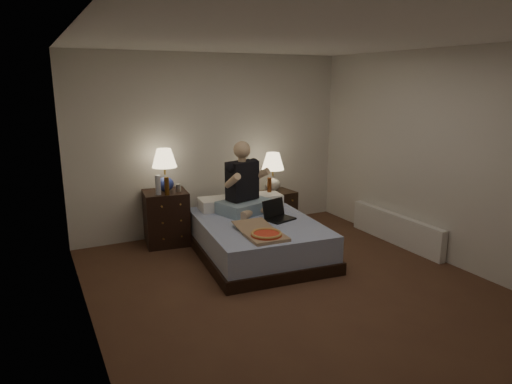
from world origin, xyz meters
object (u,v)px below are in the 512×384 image
lamp_right (273,172)px  radiator (396,229)px  bed (257,238)px  nightstand_right (278,211)px  soda_can (179,188)px  beer_bottle_right (269,186)px  pizza_box (266,235)px  beer_bottle_left (167,186)px  laptop (280,211)px  lamp_left (165,170)px  nightstand_left (166,218)px  person (245,178)px  water_bottle (158,185)px

lamp_right → radiator: bearing=-47.4°
radiator → bed: bearing=166.5°
nightstand_right → soda_can: (-1.46, 0.06, 0.48)m
beer_bottle_right → pizza_box: beer_bottle_right is taller
pizza_box → beer_bottle_left: bearing=120.7°
beer_bottle_left → laptop: 1.46m
bed → pizza_box: size_ratio=2.37×
laptop → nightstand_right: bearing=46.1°
lamp_left → beer_bottle_right: lamp_left is taller
nightstand_left → lamp_right: bearing=3.2°
lamp_right → soda_can: size_ratio=5.60×
person → lamp_right: bearing=17.5°
beer_bottle_right → beer_bottle_left: bearing=179.3°
soda_can → radiator: soda_can is taller
bed → radiator: bed is taller
beer_bottle_right → radiator: 1.81m
soda_can → lamp_left: bearing=142.8°
bed → soda_can: (-0.73, 0.85, 0.54)m
water_bottle → soda_can: 0.29m
beer_bottle_left → nightstand_right: bearing=1.6°
nightstand_right → beer_bottle_right: 0.44m
lamp_right → pizza_box: (-0.88, -1.45, -0.36)m
pizza_box → lamp_right: bearing=62.0°
nightstand_right → lamp_left: lamp_left is taller
water_bottle → radiator: water_bottle is taller
radiator → nightstand_left: bearing=153.3°
nightstand_right → beer_bottle_left: (-1.64, -0.05, 0.55)m
water_bottle → pizza_box: 1.67m
lamp_right → soda_can: lamp_right is taller
person → beer_bottle_left: bearing=144.3°
beer_bottle_left → radiator: size_ratio=0.14×
lamp_right → radiator: (1.18, -1.28, -0.65)m
lamp_left → lamp_right: bearing=-4.5°
soda_can → person: bearing=-30.8°
lamp_right → bed: bearing=-128.9°
laptop → radiator: laptop is taller
water_bottle → bed: bearing=-38.8°
bed → nightstand_left: bearing=139.1°
lamp_left → radiator: 3.16m
pizza_box → radiator: (2.06, 0.17, -0.29)m
nightstand_left → person: bearing=-23.6°
bed → lamp_left: 1.50m
nightstand_left → nightstand_right: bearing=1.5°
nightstand_left → lamp_left: bearing=59.9°
lamp_left → soda_can: bearing=-37.2°
lamp_left → laptop: bearing=-42.7°
lamp_right → beer_bottle_left: size_ratio=2.43×
lamp_right → laptop: (-0.40, -0.93, -0.28)m
bed → person: bearing=92.6°
lamp_left → beer_bottle_left: 0.28m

